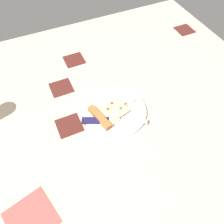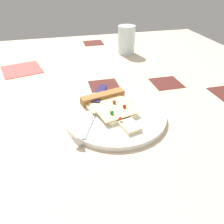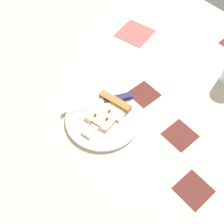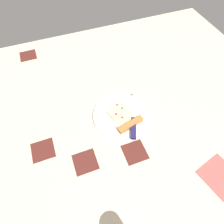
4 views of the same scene
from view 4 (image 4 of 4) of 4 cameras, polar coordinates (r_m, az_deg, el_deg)
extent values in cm
cube|color=#C6B293|center=(91.26, 9.21, -2.09)|extent=(148.23, 148.23, 3.00)
cube|color=#4C1E19|center=(81.47, 6.55, -11.42)|extent=(9.00, 9.00, 0.20)
cube|color=#4C1E19|center=(127.19, -22.99, 14.69)|extent=(9.00, 9.00, 0.20)
cube|color=#4C1E19|center=(85.94, -19.24, -10.36)|extent=(9.00, 9.00, 0.20)
cube|color=#4C1E19|center=(80.09, -7.69, -14.09)|extent=(9.00, 9.00, 0.20)
cylinder|color=white|center=(88.76, 2.56, -1.01)|extent=(24.80, 24.80, 1.26)
cube|color=beige|center=(86.13, 4.13, -2.42)|extent=(12.11, 8.43, 1.00)
cube|color=beige|center=(88.50, 2.02, 0.06)|extent=(8.32, 7.15, 1.00)
cube|color=beige|center=(90.89, 0.20, 2.20)|extent=(4.73, 5.90, 1.00)
cube|color=#EDD88C|center=(86.85, 2.98, -0.81)|extent=(11.31, 11.89, 0.30)
cube|color=#9E6633|center=(84.45, 5.37, -3.61)|extent=(12.27, 5.37, 2.20)
sphere|color=red|center=(85.34, 3.05, -1.58)|extent=(0.94, 0.94, 0.94)
sphere|color=red|center=(89.36, 1.56, 2.17)|extent=(0.83, 0.83, 0.83)
sphere|color=#2D7A38|center=(88.10, 3.00, 1.08)|extent=(0.99, 0.99, 0.99)
sphere|color=#B21E14|center=(86.26, 1.23, -0.58)|extent=(0.90, 0.90, 0.90)
cube|color=silver|center=(91.23, 6.22, 1.66)|extent=(6.79, 11.75, 0.30)
cone|color=silver|center=(94.96, 6.25, 4.56)|extent=(2.65, 2.65, 2.00)
cube|color=#1E1947|center=(84.02, 6.19, -4.63)|extent=(6.14, 10.01, 1.60)
cube|color=#E54C47|center=(87.25, 28.78, -15.88)|extent=(15.82, 15.82, 0.40)
camera|label=1|loc=(0.72, 63.08, 28.67)|focal=36.28mm
camera|label=2|loc=(1.06, -0.22, 31.63)|focal=37.14mm
camera|label=3|loc=(0.81, -55.68, 44.85)|focal=46.36mm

